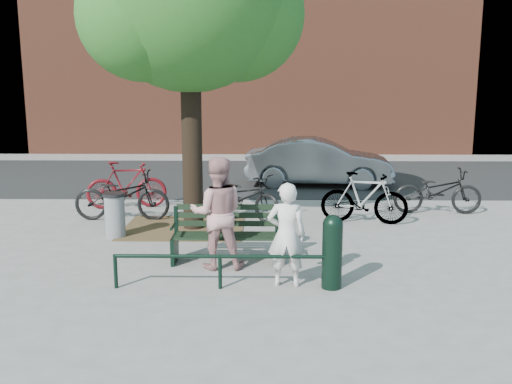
{
  "coord_description": "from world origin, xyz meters",
  "views": [
    {
      "loc": [
        0.64,
        -8.96,
        2.93
      ],
      "look_at": [
        0.48,
        1.0,
        0.98
      ],
      "focal_mm": 40.0,
      "sensor_mm": 36.0,
      "label": 1
    }
  ],
  "objects_px": {
    "bollard": "(332,249)",
    "litter_bin": "(115,215)",
    "bicycle_c": "(244,197)",
    "park_bench": "(226,233)",
    "person_left": "(287,235)",
    "parked_car": "(319,162)",
    "person_right": "(217,213)"
  },
  "relations": [
    {
      "from": "bollard",
      "to": "person_right",
      "type": "bearing_deg",
      "value": 152.58
    },
    {
      "from": "bollard",
      "to": "litter_bin",
      "type": "relative_size",
      "value": 1.26
    },
    {
      "from": "bicycle_c",
      "to": "parked_car",
      "type": "distance_m",
      "value": 4.51
    },
    {
      "from": "person_right",
      "to": "litter_bin",
      "type": "xyz_separation_m",
      "value": [
        -2.1,
        1.76,
        -0.46
      ]
    },
    {
      "from": "park_bench",
      "to": "person_left",
      "type": "xyz_separation_m",
      "value": [
        0.95,
        -1.13,
        0.28
      ]
    },
    {
      "from": "litter_bin",
      "to": "parked_car",
      "type": "height_order",
      "value": "parked_car"
    },
    {
      "from": "person_right",
      "to": "bollard",
      "type": "distance_m",
      "value": 1.95
    },
    {
      "from": "person_left",
      "to": "bollard",
      "type": "height_order",
      "value": "person_left"
    },
    {
      "from": "litter_bin",
      "to": "bicycle_c",
      "type": "bearing_deg",
      "value": 30.74
    },
    {
      "from": "person_left",
      "to": "litter_bin",
      "type": "distance_m",
      "value": 4.08
    },
    {
      "from": "bollard",
      "to": "bicycle_c",
      "type": "distance_m",
      "value": 4.32
    },
    {
      "from": "person_left",
      "to": "bicycle_c",
      "type": "bearing_deg",
      "value": -75.04
    },
    {
      "from": "person_right",
      "to": "litter_bin",
      "type": "distance_m",
      "value": 2.78
    },
    {
      "from": "parked_car",
      "to": "litter_bin",
      "type": "bearing_deg",
      "value": 145.9
    },
    {
      "from": "park_bench",
      "to": "parked_car",
      "type": "bearing_deg",
      "value": 72.71
    },
    {
      "from": "park_bench",
      "to": "parked_car",
      "type": "relative_size",
      "value": 0.43
    },
    {
      "from": "person_right",
      "to": "bicycle_c",
      "type": "distance_m",
      "value": 3.23
    },
    {
      "from": "person_left",
      "to": "litter_bin",
      "type": "bearing_deg",
      "value": -34.84
    },
    {
      "from": "park_bench",
      "to": "bicycle_c",
      "type": "height_order",
      "value": "bicycle_c"
    },
    {
      "from": "bollard",
      "to": "parked_car",
      "type": "height_order",
      "value": "parked_car"
    },
    {
      "from": "person_left",
      "to": "parked_car",
      "type": "distance_m",
      "value": 8.14
    },
    {
      "from": "park_bench",
      "to": "parked_car",
      "type": "distance_m",
      "value": 7.25
    },
    {
      "from": "bicycle_c",
      "to": "park_bench",
      "type": "bearing_deg",
      "value": -147.22
    },
    {
      "from": "parked_car",
      "to": "bicycle_c",
      "type": "bearing_deg",
      "value": 158.59
    },
    {
      "from": "litter_bin",
      "to": "parked_car",
      "type": "distance_m",
      "value": 7.02
    },
    {
      "from": "bollard",
      "to": "parked_car",
      "type": "relative_size",
      "value": 0.26
    },
    {
      "from": "litter_bin",
      "to": "bicycle_c",
      "type": "xyz_separation_m",
      "value": [
        2.4,
        1.43,
        0.07
      ]
    },
    {
      "from": "park_bench",
      "to": "person_right",
      "type": "xyz_separation_m",
      "value": [
        -0.11,
        -0.33,
        0.41
      ]
    },
    {
      "from": "bollard",
      "to": "litter_bin",
      "type": "bearing_deg",
      "value": 145.16
    },
    {
      "from": "parked_car",
      "to": "person_left",
      "type": "bearing_deg",
      "value": 175.87
    },
    {
      "from": "park_bench",
      "to": "bicycle_c",
      "type": "xyz_separation_m",
      "value": [
        0.19,
        2.86,
        0.02
      ]
    },
    {
      "from": "park_bench",
      "to": "person_left",
      "type": "height_order",
      "value": "person_left"
    }
  ]
}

